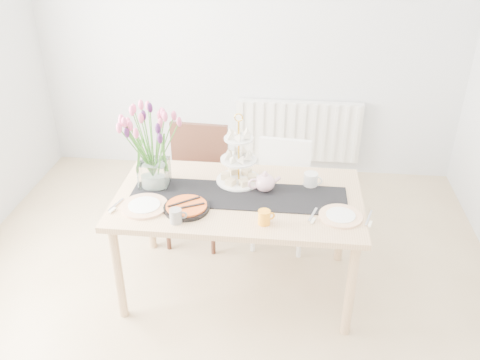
# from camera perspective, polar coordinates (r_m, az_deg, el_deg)

# --- Properties ---
(room_shell) EXTENTS (4.50, 4.50, 4.50)m
(room_shell) POSITION_cam_1_polar(r_m,az_deg,el_deg) (2.68, -3.59, 3.64)
(room_shell) COLOR tan
(room_shell) RESTS_ON ground
(radiator) EXTENTS (1.20, 0.08, 0.60)m
(radiator) POSITION_cam_1_polar(r_m,az_deg,el_deg) (4.99, 6.54, 5.50)
(radiator) COLOR white
(radiator) RESTS_ON room_shell
(dining_table) EXTENTS (1.60, 0.90, 0.75)m
(dining_table) POSITION_cam_1_polar(r_m,az_deg,el_deg) (3.34, -0.18, -2.92)
(dining_table) COLOR tan
(dining_table) RESTS_ON ground
(chair_brown) EXTENTS (0.48, 0.48, 0.92)m
(chair_brown) POSITION_cam_1_polar(r_m,az_deg,el_deg) (3.99, -4.89, 0.56)
(chair_brown) COLOR #381B14
(chair_brown) RESTS_ON ground
(chair_white) EXTENTS (0.44, 0.44, 0.82)m
(chair_white) POSITION_cam_1_polar(r_m,az_deg,el_deg) (3.98, 4.74, -0.56)
(chair_white) COLOR white
(chair_white) RESTS_ON ground
(table_runner) EXTENTS (1.40, 0.35, 0.01)m
(table_runner) POSITION_cam_1_polar(r_m,az_deg,el_deg) (3.30, -0.18, -1.74)
(table_runner) COLOR black
(table_runner) RESTS_ON dining_table
(tulip_vase) EXTENTS (0.67, 0.67, 0.57)m
(tulip_vase) POSITION_cam_1_polar(r_m,az_deg,el_deg) (3.30, -9.98, 4.93)
(tulip_vase) COLOR silver
(tulip_vase) RESTS_ON dining_table
(cake_stand) EXTENTS (0.30, 0.30, 0.45)m
(cake_stand) POSITION_cam_1_polar(r_m,az_deg,el_deg) (3.40, -0.15, 1.67)
(cake_stand) COLOR gold
(cake_stand) RESTS_ON dining_table
(teapot) EXTENTS (0.25, 0.23, 0.14)m
(teapot) POSITION_cam_1_polar(r_m,az_deg,el_deg) (3.32, 2.80, -0.30)
(teapot) COLOR white
(teapot) RESTS_ON dining_table
(cream_jug) EXTENTS (0.12, 0.12, 0.09)m
(cream_jug) POSITION_cam_1_polar(r_m,az_deg,el_deg) (3.42, 7.94, 0.03)
(cream_jug) COLOR silver
(cream_jug) RESTS_ON dining_table
(tart_tin) EXTENTS (0.29, 0.29, 0.03)m
(tart_tin) POSITION_cam_1_polar(r_m,az_deg,el_deg) (3.17, -6.03, -3.07)
(tart_tin) COLOR black
(tart_tin) RESTS_ON dining_table
(mug_grey) EXTENTS (0.09, 0.09, 0.09)m
(mug_grey) POSITION_cam_1_polar(r_m,az_deg,el_deg) (3.05, -7.23, -4.03)
(mug_grey) COLOR gray
(mug_grey) RESTS_ON dining_table
(mug_orange) EXTENTS (0.10, 0.10, 0.09)m
(mug_orange) POSITION_cam_1_polar(r_m,az_deg,el_deg) (3.01, 2.73, -4.20)
(mug_orange) COLOR orange
(mug_orange) RESTS_ON dining_table
(plate_left) EXTENTS (0.37, 0.37, 0.02)m
(plate_left) POSITION_cam_1_polar(r_m,az_deg,el_deg) (3.24, -10.69, -2.90)
(plate_left) COLOR silver
(plate_left) RESTS_ON dining_table
(plate_right) EXTENTS (0.33, 0.33, 0.01)m
(plate_right) POSITION_cam_1_polar(r_m,az_deg,el_deg) (3.15, 11.23, -4.00)
(plate_right) COLOR white
(plate_right) RESTS_ON dining_table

